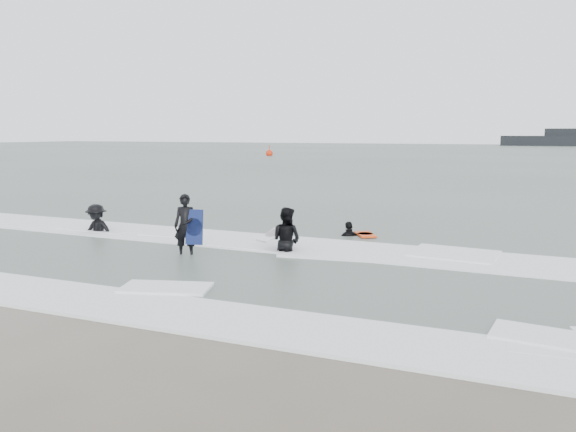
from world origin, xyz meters
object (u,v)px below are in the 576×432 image
at_px(vessel_horizon, 569,140).
at_px(surfer_breaker, 97,234).
at_px(buoy, 269,153).
at_px(surfer_centre, 186,257).
at_px(surfer_wading, 286,254).
at_px(surfer_right_near, 349,237).

bearing_deg(vessel_horizon, surfer_breaker, -98.68).
bearing_deg(buoy, surfer_breaker, -70.03).
bearing_deg(surfer_breaker, buoy, 108.78).
distance_m(surfer_centre, surfer_breaker, 5.04).
height_order(surfer_centre, surfer_wading, surfer_wading).
bearing_deg(surfer_breaker, surfer_wading, -3.93).
bearing_deg(surfer_breaker, vessel_horizon, 80.13).
xyz_separation_m(surfer_centre, surfer_wading, (2.38, 1.42, 0.00)).
bearing_deg(vessel_horizon, surfer_centre, -96.73).
bearing_deg(surfer_centre, vessel_horizon, 65.62).
bearing_deg(buoy, surfer_centre, -66.71).
height_order(surfer_breaker, buoy, buoy).
height_order(surfer_right_near, vessel_horizon, vessel_horizon).
bearing_deg(surfer_wading, vessel_horizon, -87.14).
relative_size(surfer_wading, buoy, 1.14).
height_order(surfer_wading, vessel_horizon, vessel_horizon).
bearing_deg(surfer_centre, surfer_breaker, 141.95).
relative_size(surfer_right_near, vessel_horizon, 0.05).
distance_m(surfer_centre, vessel_horizon, 145.32).
height_order(surfer_wading, surfer_right_near, surfer_wading).
relative_size(surfer_centre, surfer_right_near, 1.05).
xyz_separation_m(surfer_centre, surfer_right_near, (3.25, 4.58, 0.00)).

